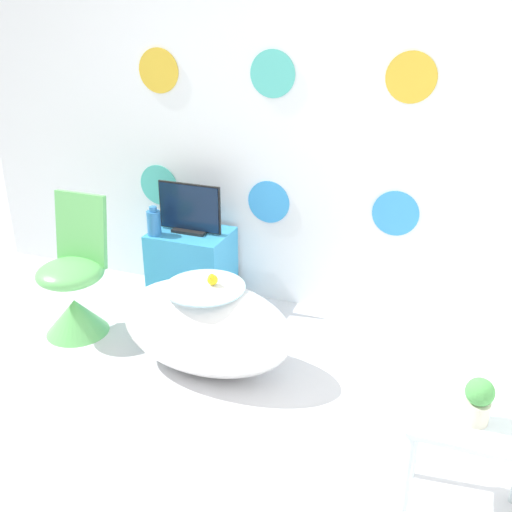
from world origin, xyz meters
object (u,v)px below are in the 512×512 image
bathtub (206,327)px  tv (190,211)px  chair (74,292)px  vase (154,222)px  potted_plant_left (479,400)px

bathtub → tv: tv is taller
chair → tv: bearing=50.8°
bathtub → tv: bearing=121.9°
vase → potted_plant_left: bearing=-29.1°
chair → vase: bearing=58.0°
vase → potted_plant_left: 2.36m
tv → potted_plant_left: size_ratio=2.28×
chair → vase: 0.67m
chair → potted_plant_left: bearing=-15.5°
tv → vase: size_ratio=2.26×
chair → bathtub: bearing=-5.1°
chair → tv: 0.90m
bathtub → chair: size_ratio=1.15×
chair → tv: size_ratio=1.98×
chair → tv: chair is taller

